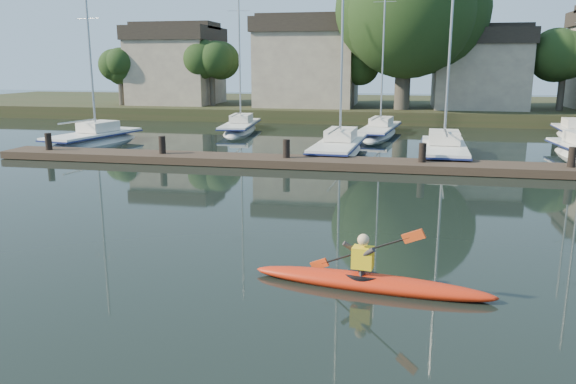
% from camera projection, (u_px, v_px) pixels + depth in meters
% --- Properties ---
extents(ground, '(160.00, 160.00, 0.00)m').
position_uv_depth(ground, '(292.00, 288.00, 11.57)').
color(ground, black).
rests_on(ground, ground).
extents(kayak, '(5.07, 1.37, 1.61)m').
position_uv_depth(kayak, '(369.00, 279.00, 11.56)').
color(kayak, red).
rests_on(kayak, ground).
extents(dock, '(34.00, 2.00, 1.80)m').
position_uv_depth(dock, '(352.00, 164.00, 24.90)').
color(dock, '#412F25').
rests_on(dock, ground).
extents(sailboat_0, '(3.59, 7.98, 12.24)m').
position_uv_depth(sailboat_0, '(95.00, 147.00, 32.71)').
color(sailboat_0, white).
rests_on(sailboat_0, ground).
extents(sailboat_2, '(2.60, 9.10, 14.89)m').
position_uv_depth(sailboat_2, '(339.00, 156.00, 29.27)').
color(sailboat_2, white).
rests_on(sailboat_2, ground).
extents(sailboat_3, '(2.48, 8.40, 13.42)m').
position_uv_depth(sailboat_3, '(443.00, 161.00, 27.81)').
color(sailboat_3, white).
rests_on(sailboat_3, ground).
extents(sailboat_5, '(2.77, 8.43, 13.71)m').
position_uv_depth(sailboat_5, '(240.00, 133.00, 38.85)').
color(sailboat_5, white).
rests_on(sailboat_5, ground).
extents(sailboat_6, '(2.99, 9.14, 14.27)m').
position_uv_depth(sailboat_6, '(379.00, 137.00, 36.82)').
color(sailboat_6, white).
rests_on(sailboat_6, ground).
extents(sailboat_7, '(2.32, 7.61, 12.13)m').
position_uv_depth(sailboat_7, '(576.00, 140.00, 35.39)').
color(sailboat_7, white).
rests_on(sailboat_7, ground).
extents(shore, '(90.00, 25.25, 12.75)m').
position_uv_depth(shore, '(398.00, 79.00, 49.03)').
color(shore, '#242F17').
rests_on(shore, ground).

